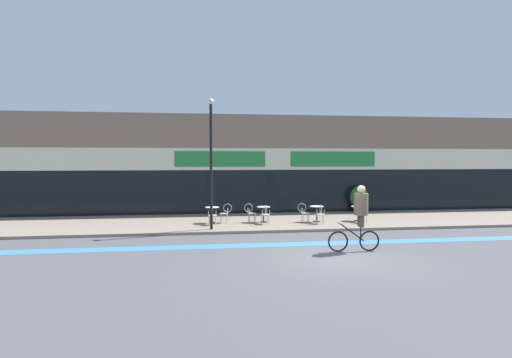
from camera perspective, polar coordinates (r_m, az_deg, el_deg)
ground_plane at (r=12.99m, az=11.50°, el=-11.05°), size 120.00×120.00×0.00m
sidewalk_slab at (r=19.84m, az=4.59°, el=-6.01°), size 40.00×5.50×0.12m
storefront_facade at (r=24.23m, az=2.25°, el=2.06°), size 40.00×4.06×5.58m
bike_lane_stripe at (r=15.05m, az=8.70°, el=-9.09°), size 36.00×0.70×0.01m
bistro_table_0 at (r=18.83m, az=-6.27°, el=-4.67°), size 0.65×0.65×0.75m
bistro_table_1 at (r=18.97m, az=1.08°, el=-4.62°), size 0.64×0.64×0.74m
bistro_table_2 at (r=19.29m, az=8.66°, el=-4.50°), size 0.66×0.66×0.76m
bistro_table_3 at (r=20.01m, az=14.39°, el=-4.37°), size 0.67×0.67×0.71m
cafe_chair_0_near at (r=18.21m, az=-6.26°, el=-4.97°), size 0.45×0.60×0.90m
cafe_chair_0_side at (r=18.85m, az=-4.37°, el=-4.70°), size 0.60×0.45×0.90m
cafe_chair_1_near at (r=18.36m, az=1.38°, el=-4.90°), size 0.41×0.58×0.90m
cafe_chair_1_side at (r=18.88m, az=-0.80°, el=-4.68°), size 0.59×0.43×0.90m
cafe_chair_2_near at (r=18.70m, az=9.18°, el=-4.79°), size 0.43×0.59×0.90m
cafe_chair_2_side at (r=19.13m, az=6.85°, el=-4.60°), size 0.58×0.42×0.90m
cafe_chair_3_near at (r=19.43m, az=15.09°, el=-4.56°), size 0.42×0.58×0.90m
planter_pot at (r=23.22m, az=14.52°, el=-2.72°), size 1.02×1.02×1.47m
lamp_post at (r=16.99m, az=-6.44°, el=3.47°), size 0.26×0.26×5.54m
cyclist_0 at (r=13.88m, az=14.56°, el=-4.66°), size 1.78×0.52×2.23m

